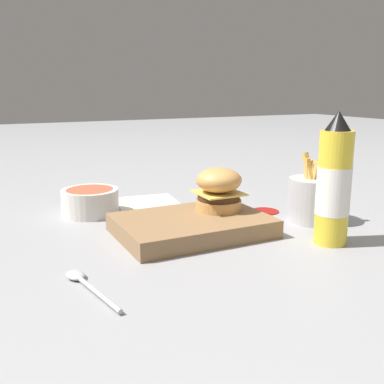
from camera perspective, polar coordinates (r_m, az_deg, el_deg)
ground_plane at (r=0.90m, az=-2.38°, el=-5.18°), size 6.00×6.00×0.00m
serving_board at (r=0.88m, az=0.00°, el=-4.26°), size 0.29×0.20×0.03m
burger at (r=0.92m, az=3.48°, el=0.37°), size 0.09×0.09×0.09m
ketchup_bottle at (r=0.85m, az=17.55°, el=0.86°), size 0.06×0.06×0.24m
fries_basket at (r=0.99m, az=15.02°, el=-0.83°), size 0.10×0.10×0.16m
side_bowl at (r=1.04m, az=-12.78°, el=-1.12°), size 0.13×0.13×0.06m
spoon at (r=0.69m, az=-13.59°, el=-11.00°), size 0.05×0.16×0.01m
ketchup_puddle at (r=1.06m, az=9.24°, el=-2.37°), size 0.06×0.06×0.00m
parchment_square at (r=1.13m, az=-5.70°, el=-1.29°), size 0.17×0.17×0.00m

